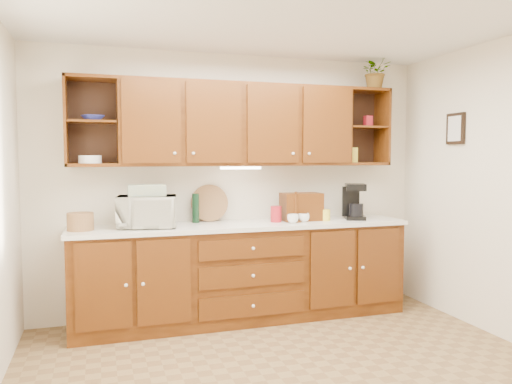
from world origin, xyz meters
TOP-DOWN VIEW (x-y plane):
  - floor at (0.00, 0.00)m, footprint 4.00×4.00m
  - ceiling at (0.00, 0.00)m, footprint 4.00×4.00m
  - back_wall at (0.00, 1.75)m, footprint 4.00×0.00m
  - base_cabinets at (0.00, 1.45)m, footprint 3.20×0.60m
  - countertop at (0.00, 1.44)m, footprint 3.24×0.64m
  - upper_cabinets at (0.01, 1.59)m, footprint 3.20×0.33m
  - undercabinet_light at (0.00, 1.53)m, footprint 0.40×0.05m
  - framed_picture at (1.98, 0.90)m, footprint 0.03×0.24m
  - wicker_basket at (-1.48, 1.42)m, footprint 0.25×0.25m
  - microwave at (-0.91, 1.43)m, footprint 0.56×0.42m
  - towel_stack at (-0.91, 1.43)m, footprint 0.33×0.25m
  - wine_bottle at (-0.43, 1.62)m, footprint 0.07×0.07m
  - woven_tray at (-0.28, 1.69)m, footprint 0.38×0.15m
  - bread_box at (0.62, 1.49)m, footprint 0.40×0.26m
  - mug_tree at (0.51, 1.37)m, footprint 0.26×0.27m
  - canister_red at (0.33, 1.43)m, footprint 0.13×0.13m
  - canister_white at (0.86, 1.56)m, footprint 0.09×0.09m
  - canister_yellow at (0.84, 1.38)m, footprint 0.10×0.10m
  - coffee_maker at (1.17, 1.42)m, footprint 0.28×0.31m
  - bowl_stack at (-1.36, 1.56)m, footprint 0.25×0.25m
  - plate_stack at (-1.39, 1.57)m, footprint 0.26×0.26m
  - pantry_box_yellow at (1.24, 1.57)m, footprint 0.11×0.10m
  - pantry_box_red at (1.42, 1.58)m, footprint 0.08×0.07m
  - potted_plant at (1.47, 1.53)m, footprint 0.32×0.27m

SIDE VIEW (x-z plane):
  - floor at x=0.00m, z-range 0.00..0.00m
  - base_cabinets at x=0.00m, z-range 0.00..0.90m
  - countertop at x=0.00m, z-range 0.90..0.94m
  - woven_tray at x=-0.28m, z-range 0.77..1.13m
  - mug_tree at x=0.51m, z-range 0.84..1.14m
  - canister_yellow at x=0.84m, z-range 0.94..1.05m
  - wicker_basket at x=-1.48m, z-range 0.94..1.09m
  - canister_red at x=0.33m, z-range 0.94..1.10m
  - canister_white at x=0.86m, z-range 0.94..1.14m
  - bread_box at x=0.62m, z-range 0.94..1.22m
  - wine_bottle at x=-0.43m, z-range 0.94..1.22m
  - microwave at x=-0.91m, z-range 0.94..1.23m
  - coffee_maker at x=1.17m, z-range 0.93..1.30m
  - towel_stack at x=-0.91m, z-range 1.23..1.33m
  - back_wall at x=0.00m, z-range -0.70..3.30m
  - undercabinet_light at x=0.00m, z-range 1.46..1.48m
  - plate_stack at x=-1.39m, z-range 1.52..1.59m
  - pantry_box_yellow at x=1.24m, z-range 1.52..1.68m
  - framed_picture at x=1.98m, z-range 1.70..2.00m
  - upper_cabinets at x=0.01m, z-range 1.49..2.29m
  - bowl_stack at x=-1.36m, z-range 1.90..1.95m
  - pantry_box_red at x=1.42m, z-range 1.90..2.01m
  - potted_plant at x=1.47m, z-range 2.29..2.64m
  - ceiling at x=0.00m, z-range 2.60..2.60m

